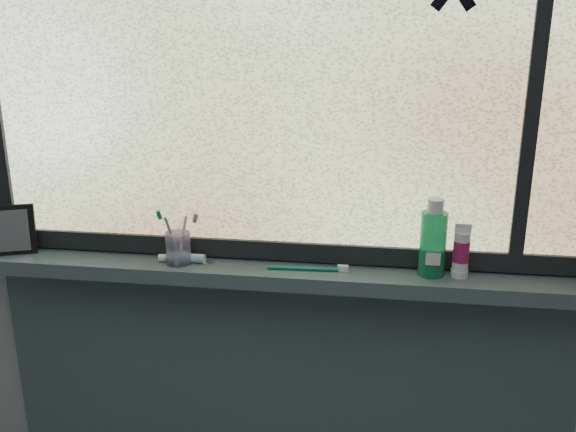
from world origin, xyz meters
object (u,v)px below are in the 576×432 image
(vanity_mirror, at_px, (14,229))
(cream_tube, at_px, (461,249))
(mouthwash_bottle, at_px, (433,237))
(toothbrush_cup, at_px, (178,248))

(vanity_mirror, relative_size, cream_tube, 1.38)
(mouthwash_bottle, xyz_separation_m, cream_tube, (0.07, -0.00, -0.03))
(cream_tube, bearing_deg, vanity_mirror, -179.61)
(vanity_mirror, bearing_deg, cream_tube, -20.28)
(mouthwash_bottle, bearing_deg, toothbrush_cup, -178.47)
(vanity_mirror, relative_size, toothbrush_cup, 1.60)
(toothbrush_cup, distance_m, mouthwash_bottle, 0.66)
(mouthwash_bottle, height_order, cream_tube, mouthwash_bottle)
(toothbrush_cup, height_order, cream_tube, cream_tube)
(vanity_mirror, height_order, cream_tube, vanity_mirror)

